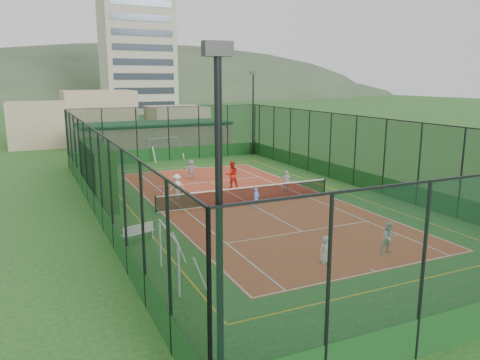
% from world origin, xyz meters
% --- Properties ---
extents(ground, '(300.00, 300.00, 0.00)m').
position_xyz_m(ground, '(0.00, 0.00, 0.00)').
color(ground, '#1C5320').
rests_on(ground, ground).
extents(court_slab, '(11.17, 23.97, 0.01)m').
position_xyz_m(court_slab, '(0.00, 0.00, 0.01)').
color(court_slab, '#B83D29').
rests_on(court_slab, ground).
extents(tennis_net, '(11.67, 0.12, 1.06)m').
position_xyz_m(tennis_net, '(0.00, 0.00, 0.53)').
color(tennis_net, black).
rests_on(tennis_net, ground).
extents(perimeter_fence, '(18.12, 34.12, 5.00)m').
position_xyz_m(perimeter_fence, '(0.00, 0.00, 2.50)').
color(perimeter_fence, black).
rests_on(perimeter_fence, ground).
extents(floodlight_sw, '(0.60, 0.26, 8.25)m').
position_xyz_m(floodlight_sw, '(-8.60, -16.60, 4.12)').
color(floodlight_sw, black).
rests_on(floodlight_sw, ground).
extents(floodlight_ne, '(0.60, 0.26, 8.25)m').
position_xyz_m(floodlight_ne, '(8.60, 16.60, 4.12)').
color(floodlight_ne, black).
rests_on(floodlight_ne, ground).
extents(clubhouse, '(15.20, 7.20, 3.15)m').
position_xyz_m(clubhouse, '(0.00, 22.00, 1.57)').
color(clubhouse, tan).
rests_on(clubhouse, ground).
extents(apartment_tower, '(15.00, 12.00, 30.00)m').
position_xyz_m(apartment_tower, '(12.00, 82.00, 15.00)').
color(apartment_tower, beige).
rests_on(apartment_tower, ground).
extents(distant_hills, '(200.00, 60.00, 24.00)m').
position_xyz_m(distant_hills, '(0.00, 150.00, 0.00)').
color(distant_hills, '#384C33').
rests_on(distant_hills, ground).
extents(hedge_left, '(1.20, 8.02, 3.51)m').
position_xyz_m(hedge_left, '(-8.30, 4.73, 1.75)').
color(hedge_left, black).
rests_on(hedge_left, ground).
extents(white_bench, '(1.67, 0.95, 0.91)m').
position_xyz_m(white_bench, '(-7.80, -4.36, 0.45)').
color(white_bench, white).
rests_on(white_bench, ground).
extents(futsal_goal_near, '(3.11, 1.05, 1.98)m').
position_xyz_m(futsal_goal_near, '(-7.69, -9.24, 0.99)').
color(futsal_goal_near, white).
rests_on(futsal_goal_near, ground).
extents(futsal_goal_far, '(3.29, 1.70, 2.04)m').
position_xyz_m(futsal_goal_far, '(-0.37, 17.47, 1.02)').
color(futsal_goal_far, white).
rests_on(futsal_goal_far, ground).
extents(child_near_left, '(0.58, 0.39, 1.17)m').
position_xyz_m(child_near_left, '(-1.30, -10.29, 0.60)').
color(child_near_left, white).
rests_on(child_near_left, court_slab).
extents(child_near_mid, '(0.51, 0.42, 1.20)m').
position_xyz_m(child_near_mid, '(-0.07, -1.45, 0.61)').
color(child_near_mid, '#548BEE').
rests_on(child_near_mid, court_slab).
extents(child_near_right, '(0.76, 0.62, 1.44)m').
position_xyz_m(child_near_right, '(1.86, -10.53, 0.73)').
color(child_near_right, silver).
rests_on(child_near_right, court_slab).
extents(child_far_left, '(1.13, 0.82, 1.57)m').
position_xyz_m(child_far_left, '(-3.66, 2.74, 0.80)').
color(child_far_left, white).
rests_on(child_far_left, court_slab).
extents(child_far_right, '(0.93, 0.80, 1.49)m').
position_xyz_m(child_far_right, '(3.54, 1.20, 0.76)').
color(child_far_right, silver).
rests_on(child_far_right, court_slab).
extents(child_far_back, '(1.44, 0.69, 1.49)m').
position_xyz_m(child_far_back, '(-0.90, 8.04, 0.75)').
color(child_far_back, silver).
rests_on(child_far_back, court_slab).
extents(coach, '(1.06, 0.89, 1.93)m').
position_xyz_m(coach, '(0.64, 3.78, 0.97)').
color(coach, red).
rests_on(coach, court_slab).
extents(tennis_balls, '(4.30, 1.45, 0.07)m').
position_xyz_m(tennis_balls, '(-1.60, 1.40, 0.04)').
color(tennis_balls, '#CCE033').
rests_on(tennis_balls, court_slab).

